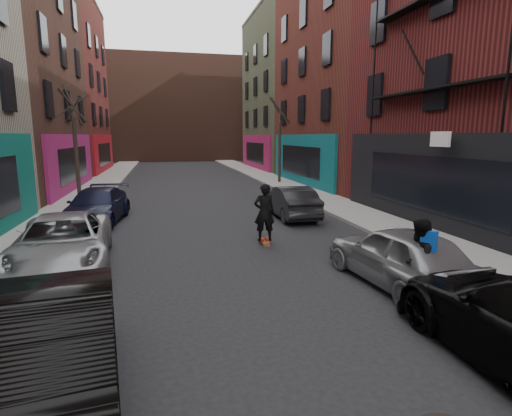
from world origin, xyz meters
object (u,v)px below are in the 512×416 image
parked_left_end (97,206)px  pedestrian (419,261)px  parked_left_mid (35,375)px  parked_left_far (63,243)px  parked_right_far (399,255)px  tree_left_far (75,136)px  skateboarder (264,212)px  skateboard (264,242)px  tree_right_far (280,134)px  parked_right_end (291,202)px

parked_left_end → pedestrian: size_ratio=2.66×
pedestrian → parked_left_end: bearing=-80.6°
parked_left_mid → pedestrian: bearing=12.5°
parked_left_far → parked_right_far: 8.37m
parked_left_mid → tree_left_far: bearing=91.1°
parked_left_far → skateboarder: bearing=6.2°
skateboard → tree_left_far: bearing=129.0°
tree_right_far → parked_left_mid: size_ratio=1.37×
tree_left_far → parked_right_end: 11.39m
tree_left_far → parked_right_end: (9.40, -5.83, -2.71)m
parked_left_mid → parked_right_far: 7.48m
parked_left_far → skateboarder: size_ratio=2.72×
tree_left_far → skateboarder: size_ratio=3.54×
tree_left_far → skateboarder: (7.27, -9.65, -2.36)m
tree_left_far → parked_right_end: tree_left_far is taller
parked_left_mid → parked_left_end: bearing=87.5°
skateboarder → pedestrian: skateboarder is taller
parked_right_far → skateboarder: 4.72m
parked_right_far → tree_left_far: bearing=-61.1°
skateboard → pedestrian: 5.59m
parked_right_end → parked_left_far: bearing=33.0°
tree_left_far → parked_left_mid: 17.63m
tree_left_far → pedestrian: bearing=-58.2°
parked_left_far → parked_left_end: parked_left_far is taller
tree_left_far → parked_left_end: bearing=-72.9°
parked_right_far → skateboarder: size_ratio=2.27×
parked_right_end → pedestrian: bearing=89.1°
tree_right_far → parked_left_end: bearing=-134.0°
tree_right_far → tree_left_far: bearing=-154.2°
skateboard → parked_left_end: bearing=143.8°
parked_right_far → skateboard: bearing=-68.4°
parked_right_end → pedestrian: 9.00m
parked_left_far → parked_right_end: bearing=27.1°
parked_right_far → skateboarder: skateboarder is taller
tree_left_far → skateboard: tree_left_far is taller
parked_right_end → skateboarder: (-2.13, -3.82, 0.35)m
parked_left_far → parked_right_far: (7.80, -3.02, 0.02)m
skateboard → skateboarder: (0.00, 0.00, 0.97)m
parked_right_far → skateboard: size_ratio=5.21×
tree_left_far → skateboard: (7.27, -9.65, -3.33)m
tree_left_far → parked_right_far: size_ratio=1.56×
tree_left_far → parked_right_end: bearing=-31.8°
parked_left_mid → parked_left_end: 12.10m
tree_left_far → tree_right_far: size_ratio=0.96×
parked_left_end → pedestrian: bearing=-45.1°
parked_left_mid → skateboard: (4.55, 7.58, -0.77)m
parked_left_mid → skateboarder: size_ratio=2.72×
parked_right_end → pedestrian: size_ratio=2.29×
pedestrian → parked_left_mid: bearing=-8.5°
parked_left_far → skateboarder: (5.67, 1.18, 0.32)m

